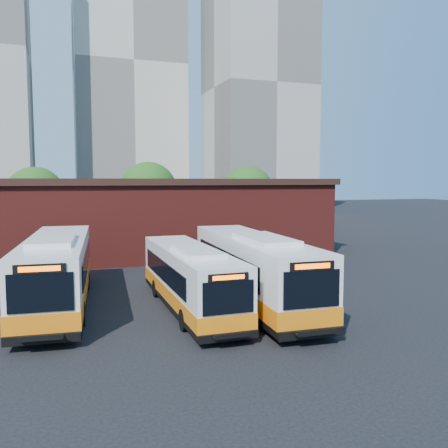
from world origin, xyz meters
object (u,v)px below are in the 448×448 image
object	(u,v)px
bus_midwest	(190,280)
transit_worker	(284,318)
bus_west	(57,274)
bus_mideast	(253,272)

from	to	relation	value
bus_midwest	transit_worker	bearing A→B (deg)	-67.06
bus_west	bus_midwest	xyz separation A→B (m)	(6.08, -2.65, -0.22)
bus_mideast	transit_worker	world-z (taller)	bus_mideast
bus_midwest	bus_mideast	distance (m)	3.31
bus_midwest	bus_mideast	size ratio (longest dim) A/B	0.87
bus_west	bus_midwest	world-z (taller)	bus_west
transit_worker	bus_mideast	bearing A→B (deg)	13.65
bus_west	bus_midwest	bearing A→B (deg)	-18.76
bus_west	transit_worker	size ratio (longest dim) A/B	7.77
bus_west	bus_mideast	size ratio (longest dim) A/B	1.01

